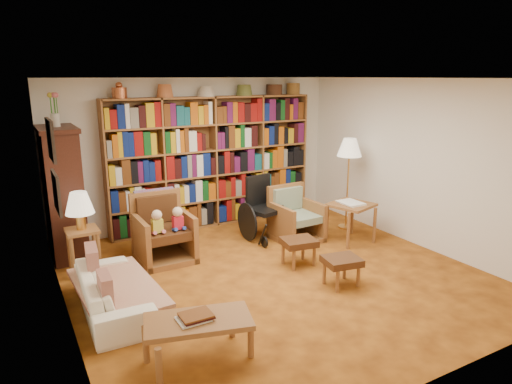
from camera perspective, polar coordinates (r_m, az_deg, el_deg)
floor at (r=6.09m, az=2.27°, el=-10.23°), size 5.00×5.00×0.00m
ceiling at (r=5.54m, az=2.53°, el=14.02°), size 5.00×5.00×0.00m
wall_back at (r=7.88m, az=-7.16°, el=4.89°), size 5.00×0.00×5.00m
wall_front at (r=3.87m, az=22.20°, el=-6.09°), size 5.00×0.00×5.00m
wall_left at (r=4.90m, az=-23.41°, el=-1.99°), size 0.00×5.00×5.00m
wall_right at (r=7.28m, az=19.46°, el=3.40°), size 0.00×5.00×5.00m
bookshelf at (r=7.82m, az=-5.31°, el=4.27°), size 3.60×0.30×2.42m
curio_cabinet at (r=6.93m, az=-22.99°, el=0.04°), size 0.50×0.95×2.40m
framed_pictures at (r=5.12m, az=-23.95°, el=2.92°), size 0.03×0.52×0.97m
sofa at (r=5.36m, az=-17.51°, el=-11.79°), size 1.58×0.66×0.46m
sofa_throw at (r=5.34m, az=-17.03°, el=-11.01°), size 0.86×1.51×0.04m
cushion_left at (r=5.57m, az=-19.76°, el=-8.47°), size 0.17×0.42×0.40m
cushion_right at (r=4.94m, az=-18.34°, el=-11.36°), size 0.12×0.36×0.35m
side_table_lamp at (r=6.37m, az=-20.81°, el=-5.75°), size 0.40×0.40×0.61m
table_lamp at (r=6.23m, az=-21.22°, el=-1.44°), size 0.36×0.36×0.49m
armchair_leather at (r=6.61m, az=-11.69°, el=-4.90°), size 0.75×0.80×0.95m
armchair_sage at (r=7.28m, az=4.69°, el=-3.37°), size 0.71×0.73×0.84m
wheelchair at (r=7.25m, az=0.82°, el=-2.30°), size 0.58×0.80×1.00m
floor_lamp at (r=7.69m, az=11.60°, el=5.03°), size 0.41×0.41×1.54m
side_table_papers at (r=7.23m, az=11.81°, el=-2.11°), size 0.74×0.74×0.64m
footstool_a at (r=6.27m, az=5.37°, el=-6.46°), size 0.50×0.44×0.38m
footstool_b at (r=5.76m, az=10.67°, el=-8.69°), size 0.49×0.44×0.37m
coffee_table at (r=4.30m, az=-7.24°, el=-16.08°), size 1.05×0.71×0.47m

